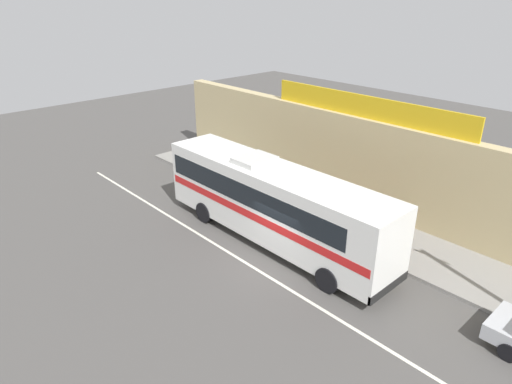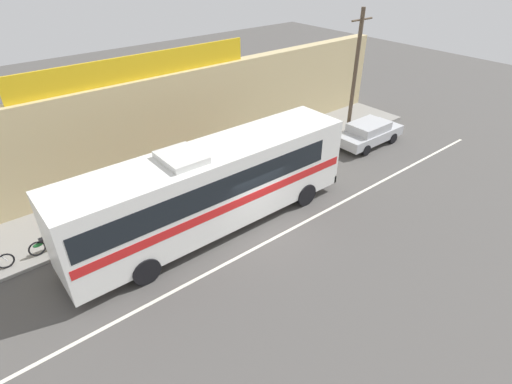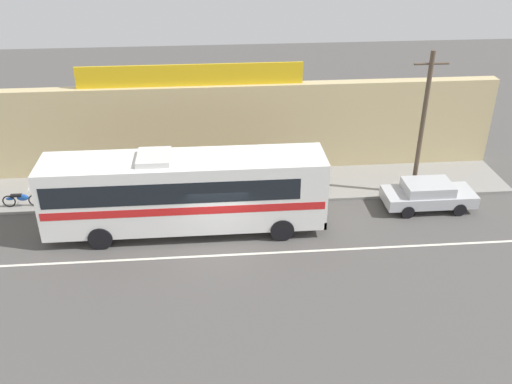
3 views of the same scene
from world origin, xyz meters
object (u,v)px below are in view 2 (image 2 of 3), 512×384
(parked_car, at_px, (369,133))
(pedestrian_by_curb, at_px, (188,166))
(motorcycle_green, at_px, (84,229))
(utility_pole, at_px, (355,75))
(pedestrian_far_left, at_px, (228,144))
(motorcycle_blue, at_px, (53,240))
(intercity_bus, at_px, (210,185))

(parked_car, xyz_separation_m, pedestrian_by_curb, (-10.55, 2.51, 0.35))
(motorcycle_green, xyz_separation_m, pedestrian_by_curb, (5.40, 1.06, 0.53))
(utility_pole, xyz_separation_m, pedestrian_far_left, (-7.38, 1.94, -2.75))
(motorcycle_green, height_order, pedestrian_by_curb, pedestrian_by_curb)
(utility_pole, xyz_separation_m, motorcycle_green, (-15.68, 0.16, -3.29))
(utility_pole, relative_size, motorcycle_green, 3.69)
(parked_car, bearing_deg, motorcycle_blue, 174.85)
(pedestrian_by_curb, bearing_deg, motorcycle_green, -168.89)
(utility_pole, relative_size, motorcycle_blue, 3.87)
(parked_car, height_order, pedestrian_by_curb, pedestrian_by_curb)
(parked_car, height_order, pedestrian_far_left, pedestrian_far_left)
(motorcycle_blue, relative_size, motorcycle_green, 0.95)
(pedestrian_far_left, bearing_deg, intercity_bus, -132.39)
(parked_car, relative_size, motorcycle_green, 2.21)
(parked_car, xyz_separation_m, motorcycle_blue, (-17.11, 1.54, -0.17))
(intercity_bus, bearing_deg, parked_car, 5.05)
(motorcycle_blue, bearing_deg, pedestrian_far_left, 10.18)
(pedestrian_by_curb, bearing_deg, utility_pole, -6.77)
(pedestrian_far_left, bearing_deg, pedestrian_by_curb, -165.96)
(parked_car, height_order, utility_pole, utility_pole)
(motorcycle_green, distance_m, pedestrian_far_left, 8.50)
(pedestrian_far_left, bearing_deg, utility_pole, -14.76)
(motorcycle_blue, height_order, motorcycle_green, same)
(intercity_bus, height_order, motorcycle_green, intercity_bus)
(motorcycle_blue, xyz_separation_m, pedestrian_far_left, (9.46, 1.70, 0.54))
(intercity_bus, xyz_separation_m, motorcycle_green, (-4.41, 2.47, -1.50))
(motorcycle_blue, bearing_deg, intercity_bus, -24.68)
(motorcycle_green, bearing_deg, intercity_bus, -29.28)
(intercity_bus, relative_size, parked_car, 2.84)
(parked_car, bearing_deg, pedestrian_by_curb, 166.59)
(parked_car, distance_m, pedestrian_far_left, 8.32)
(motorcycle_green, relative_size, pedestrian_by_curb, 1.18)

